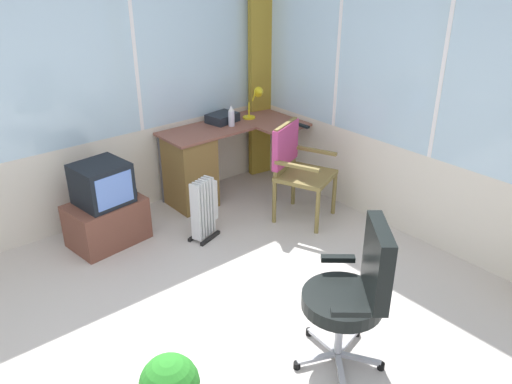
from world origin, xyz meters
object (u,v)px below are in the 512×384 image
at_px(office_chair, 356,288).
at_px(desk_lamp, 258,98).
at_px(tv_on_stand, 105,208).
at_px(desk, 196,165).
at_px(paper_tray, 222,118).
at_px(wooden_armchair, 294,160).
at_px(space_heater, 205,208).
at_px(tv_remote, 303,126).
at_px(spray_bottle, 231,116).

bearing_deg(office_chair, desk_lamp, 62.26).
relative_size(office_chair, tv_on_stand, 1.30).
bearing_deg(tv_on_stand, desk, 7.78).
xyz_separation_m(paper_tray, wooden_armchair, (0.14, -0.94, -0.21)).
bearing_deg(office_chair, space_heater, 84.60).
relative_size(desk, paper_tray, 4.71).
relative_size(tv_remote, space_heater, 0.26).
height_order(tv_remote, office_chair, office_chair).
bearing_deg(spray_bottle, space_heater, -142.80).
xyz_separation_m(desk_lamp, wooden_armchair, (-0.23, -0.81, -0.38)).
relative_size(desk, tv_remote, 9.41).
xyz_separation_m(tv_remote, wooden_armchair, (-0.39, -0.29, -0.18)).
bearing_deg(tv_remote, spray_bottle, 136.39).
xyz_separation_m(spray_bottle, wooden_armchair, (0.15, -0.78, -0.27)).
distance_m(tv_remote, tv_on_stand, 2.10).
xyz_separation_m(wooden_armchair, space_heater, (-0.90, 0.20, -0.30)).
bearing_deg(desk, space_heater, -118.22).
bearing_deg(paper_tray, wooden_armchair, -81.54).
bearing_deg(desk, office_chair, -101.62).
distance_m(tv_remote, space_heater, 1.38).
height_order(office_chair, tv_on_stand, office_chair).
xyz_separation_m(desk_lamp, tv_remote, (0.17, -0.52, -0.21)).
bearing_deg(wooden_armchair, tv_on_stand, 156.94).
bearing_deg(office_chair, tv_remote, 53.13).
distance_m(desk_lamp, paper_tray, 0.43).
height_order(tv_on_stand, space_heater, tv_on_stand).
relative_size(desk_lamp, wooden_armchair, 0.36).
bearing_deg(space_heater, office_chair, -95.40).
bearing_deg(desk_lamp, spray_bottle, -175.04).
height_order(tv_remote, wooden_armchair, wooden_armchair).
bearing_deg(desk, spray_bottle, -7.99).
relative_size(spray_bottle, office_chair, 0.22).
bearing_deg(spray_bottle, desk, 172.01).
relative_size(desk_lamp, tv_on_stand, 0.45).
bearing_deg(paper_tray, office_chair, -109.73).
height_order(paper_tray, tv_on_stand, paper_tray).
bearing_deg(desk, tv_on_stand, -172.22).
relative_size(desk, wooden_armchair, 1.51).
relative_size(wooden_armchair, office_chair, 0.95).
height_order(spray_bottle, tv_on_stand, spray_bottle).
height_order(desk, space_heater, desk).
bearing_deg(spray_bottle, wooden_armchair, -79.36).
bearing_deg(spray_bottle, paper_tray, 87.92).
distance_m(desk, tv_on_stand, 1.07).
relative_size(office_chair, space_heater, 1.71).
bearing_deg(space_heater, tv_remote, 3.72).
xyz_separation_m(desk, spray_bottle, (0.42, -0.06, 0.45)).
distance_m(paper_tray, office_chair, 2.79).
bearing_deg(tv_remote, tv_on_stand, 167.21).
bearing_deg(spray_bottle, office_chair, -110.82).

